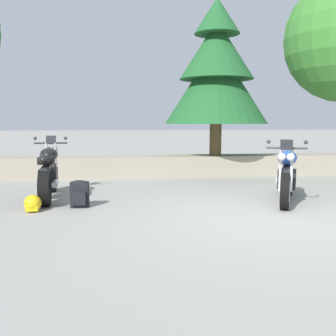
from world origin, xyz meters
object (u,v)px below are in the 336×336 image
at_px(rider_backpack, 80,193).
at_px(rider_helmet, 33,204).
at_px(motorcycle_black_near_left, 49,173).
at_px(pine_tree_mid_left, 216,71).
at_px(motorcycle_blue_centre, 287,175).

xyz_separation_m(rider_backpack, rider_helmet, (-0.73, -0.26, -0.11)).
xyz_separation_m(motorcycle_black_near_left, rider_backpack, (0.66, -0.90, -0.24)).
distance_m(rider_backpack, pine_tree_mid_left, 5.52).
xyz_separation_m(motorcycle_black_near_left, rider_helmet, (-0.07, -1.16, -0.35)).
height_order(rider_helmet, pine_tree_mid_left, pine_tree_mid_left).
bearing_deg(pine_tree_mid_left, rider_backpack, -131.91).
bearing_deg(rider_helmet, rider_backpack, 19.58).
distance_m(motorcycle_blue_centre, rider_backpack, 3.74).
xyz_separation_m(rider_backpack, pine_tree_mid_left, (3.27, 3.64, 2.55)).
distance_m(motorcycle_blue_centre, rider_helmet, 4.49).
bearing_deg(motorcycle_blue_centre, rider_backpack, -179.36).
bearing_deg(rider_helmet, motorcycle_blue_centre, 3.87).
height_order(motorcycle_black_near_left, motorcycle_blue_centre, same).
xyz_separation_m(motorcycle_black_near_left, pine_tree_mid_left, (3.93, 2.75, 2.31)).
height_order(rider_backpack, pine_tree_mid_left, pine_tree_mid_left).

